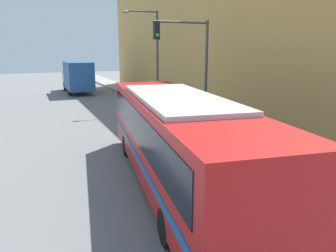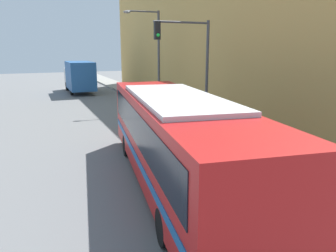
# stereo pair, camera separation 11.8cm
# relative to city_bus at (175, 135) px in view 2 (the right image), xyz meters

# --- Properties ---
(ground_plane) EXTENTS (120.00, 120.00, 0.00)m
(ground_plane) POSITION_rel_city_bus_xyz_m (-0.16, -2.43, -1.76)
(ground_plane) COLOR slate
(sidewalk) EXTENTS (2.48, 70.00, 0.17)m
(sidewalk) POSITION_rel_city_bus_xyz_m (5.57, 17.57, -1.68)
(sidewalk) COLOR gray
(sidewalk) RESTS_ON ground_plane
(building_facade) EXTENTS (6.00, 33.68, 11.44)m
(building_facade) POSITION_rel_city_bus_xyz_m (9.81, 15.41, 3.96)
(building_facade) COLOR tan
(building_facade) RESTS_ON ground_plane
(city_bus) EXTENTS (4.25, 11.87, 3.07)m
(city_bus) POSITION_rel_city_bus_xyz_m (0.00, 0.00, 0.00)
(city_bus) COLOR red
(city_bus) RESTS_ON ground_plane
(delivery_truck) EXTENTS (2.39, 7.13, 3.21)m
(delivery_truck) POSITION_rel_city_bus_xyz_m (0.55, 25.66, -0.03)
(delivery_truck) COLOR #265999
(delivery_truck) RESTS_ON ground_plane
(fire_hydrant) EXTENTS (0.27, 0.36, 0.77)m
(fire_hydrant) POSITION_rel_city_bus_xyz_m (4.94, 0.08, -1.21)
(fire_hydrant) COLOR red
(fire_hydrant) RESTS_ON sidewalk
(traffic_light_pole) EXTENTS (3.28, 0.35, 5.83)m
(traffic_light_pole) POSITION_rel_city_bus_xyz_m (4.02, 7.02, 2.37)
(traffic_light_pole) COLOR #47474C
(traffic_light_pole) RESTS_ON sidewalk
(parking_meter) EXTENTS (0.14, 0.14, 1.29)m
(parking_meter) POSITION_rel_city_bus_xyz_m (4.94, 7.40, -0.72)
(parking_meter) COLOR #47474C
(parking_meter) RESTS_ON sidewalk
(street_lamp) EXTENTS (2.82, 0.28, 7.10)m
(street_lamp) POSITION_rel_city_bus_xyz_m (4.80, 14.79, 2.66)
(street_lamp) COLOR #47474C
(street_lamp) RESTS_ON sidewalk
(pedestrian_near_corner) EXTENTS (0.34, 0.34, 1.83)m
(pedestrian_near_corner) POSITION_rel_city_bus_xyz_m (5.88, 12.53, -0.66)
(pedestrian_near_corner) COLOR #47382D
(pedestrian_near_corner) RESTS_ON sidewalk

